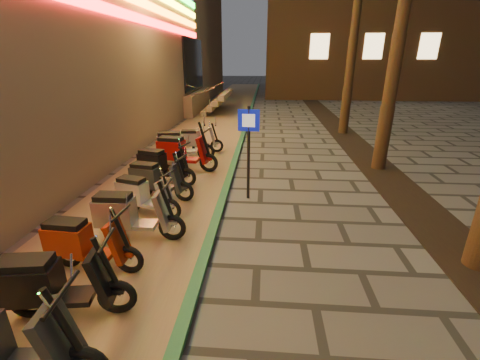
# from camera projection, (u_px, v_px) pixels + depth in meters

# --- Properties ---
(ground) EXTENTS (120.00, 120.00, 0.00)m
(ground) POSITION_uv_depth(u_px,v_px,m) (253.00, 355.00, 3.71)
(ground) COLOR #474442
(ground) RESTS_ON ground
(parking_strip) EXTENTS (3.40, 60.00, 0.01)m
(parking_strip) POSITION_uv_depth(u_px,v_px,m) (200.00, 141.00, 13.21)
(parking_strip) COLOR #8C7251
(parking_strip) RESTS_ON ground
(green_curb) EXTENTS (0.18, 60.00, 0.10)m
(green_curb) POSITION_uv_depth(u_px,v_px,m) (241.00, 141.00, 13.07)
(green_curb) COLOR #26663E
(green_curb) RESTS_ON ground
(planting_strip) EXTENTS (1.20, 40.00, 0.02)m
(planting_strip) POSITION_uv_depth(u_px,v_px,m) (403.00, 193.00, 8.09)
(planting_strip) COLOR black
(planting_strip) RESTS_ON ground
(pedestrian_sign) EXTENTS (0.49, 0.10, 2.22)m
(pedestrian_sign) POSITION_uv_depth(u_px,v_px,m) (249.00, 141.00, 7.34)
(pedestrian_sign) COLOR black
(pedestrian_sign) RESTS_ON ground
(scooter_4) EXTENTS (1.67, 0.69, 1.17)m
(scooter_4) POSITION_uv_depth(u_px,v_px,m) (51.00, 284.00, 4.09)
(scooter_4) COLOR black
(scooter_4) RESTS_ON ground
(scooter_5) EXTENTS (1.58, 0.55, 1.11)m
(scooter_5) POSITION_uv_depth(u_px,v_px,m) (83.00, 243.00, 5.06)
(scooter_5) COLOR black
(scooter_5) RESTS_ON ground
(scooter_6) EXTENTS (1.67, 0.59, 1.18)m
(scooter_6) POSITION_uv_depth(u_px,v_px,m) (129.00, 214.00, 5.92)
(scooter_6) COLOR black
(scooter_6) RESTS_ON ground
(scooter_7) EXTENTS (1.50, 0.77, 1.06)m
(scooter_7) POSITION_uv_depth(u_px,v_px,m) (142.00, 194.00, 6.90)
(scooter_7) COLOR black
(scooter_7) RESTS_ON ground
(scooter_8) EXTENTS (1.60, 0.71, 1.12)m
(scooter_8) POSITION_uv_depth(u_px,v_px,m) (155.00, 179.00, 7.70)
(scooter_8) COLOR black
(scooter_8) RESTS_ON ground
(scooter_9) EXTENTS (1.67, 0.83, 1.18)m
(scooter_9) POSITION_uv_depth(u_px,v_px,m) (160.00, 165.00, 8.65)
(scooter_9) COLOR black
(scooter_9) RESTS_ON ground
(scooter_10) EXTENTS (1.87, 0.76, 1.31)m
(scooter_10) POSITION_uv_depth(u_px,v_px,m) (180.00, 152.00, 9.63)
(scooter_10) COLOR black
(scooter_10) RESTS_ON ground
(scooter_11) EXTENTS (1.85, 0.86, 1.30)m
(scooter_11) POSITION_uv_depth(u_px,v_px,m) (179.00, 145.00, 10.40)
(scooter_11) COLOR black
(scooter_11) RESTS_ON ground
(scooter_12) EXTENTS (1.52, 0.62, 1.07)m
(scooter_12) POSITION_uv_depth(u_px,v_px,m) (197.00, 140.00, 11.44)
(scooter_12) COLOR black
(scooter_12) RESTS_ON ground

